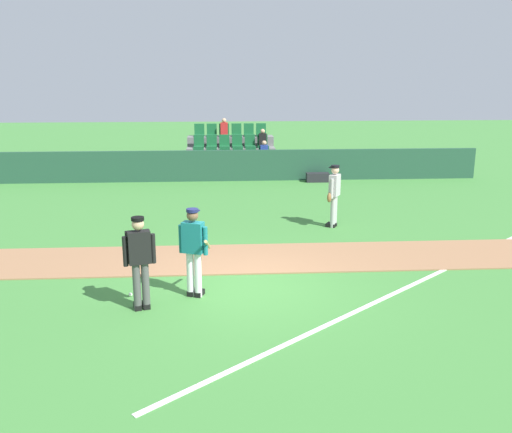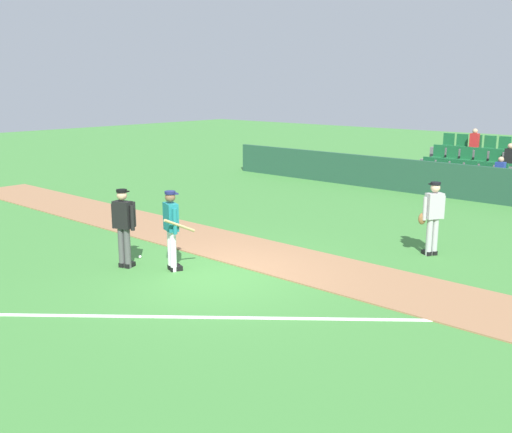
{
  "view_description": "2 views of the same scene",
  "coord_description": "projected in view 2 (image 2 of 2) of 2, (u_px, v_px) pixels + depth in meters",
  "views": [
    {
      "loc": [
        -0.45,
        -10.64,
        4.23
      ],
      "look_at": [
        0.36,
        1.98,
        0.97
      ],
      "focal_mm": 39.12,
      "sensor_mm": 36.0,
      "label": 1
    },
    {
      "loc": [
        8.44,
        -8.27,
        3.98
      ],
      "look_at": [
        -0.2,
        1.42,
        1.01
      ],
      "focal_mm": 40.79,
      "sensor_mm": 36.0,
      "label": 2
    }
  ],
  "objects": [
    {
      "name": "infield_dirt_path",
      "position": [
        272.0,
        257.0,
        13.65
      ],
      "size": [
        28.0,
        2.13,
        0.03
      ],
      "primitive_type": "cube",
      "color": "#9E704C",
      "rests_on": "ground"
    },
    {
      "name": "batter_teal_jersey",
      "position": [
        172.0,
        227.0,
        12.49
      ],
      "size": [
        0.6,
        0.8,
        1.76
      ],
      "color": "white",
      "rests_on": "ground"
    },
    {
      "name": "umpire_home_plate",
      "position": [
        124.0,
        223.0,
        12.71
      ],
      "size": [
        0.57,
        0.39,
        1.76
      ],
      "color": "#4C4C4C",
      "rests_on": "ground"
    },
    {
      "name": "ground_plane",
      "position": [
        219.0,
        275.0,
        12.38
      ],
      "size": [
        80.0,
        80.0,
        0.0
      ],
      "primitive_type": "plane",
      "color": "#42843A"
    },
    {
      "name": "dugout_fence",
      "position": [
        450.0,
        181.0,
        20.66
      ],
      "size": [
        20.0,
        0.16,
        1.24
      ],
      "primitive_type": "cube",
      "color": "#234C38",
      "rests_on": "ground"
    },
    {
      "name": "foul_line_chalk",
      "position": [
        320.0,
        319.0,
        10.06
      ],
      "size": [
        9.28,
        7.76,
        0.01
      ],
      "primitive_type": "cube",
      "rotation": [
        0.0,
        0.0,
        0.7
      ],
      "color": "white",
      "rests_on": "ground"
    },
    {
      "name": "baseball",
      "position": [
        140.0,
        257.0,
        13.57
      ],
      "size": [
        0.07,
        0.07,
        0.07
      ],
      "primitive_type": "sphere",
      "color": "white",
      "rests_on": "ground"
    },
    {
      "name": "runner_grey_jersey",
      "position": [
        433.0,
        216.0,
        13.62
      ],
      "size": [
        0.47,
        0.59,
        1.76
      ],
      "color": "#B2B2B2",
      "rests_on": "ground"
    },
    {
      "name": "stadium_bleachers",
      "position": [
        471.0,
        175.0,
        22.02
      ],
      "size": [
        3.9,
        2.95,
        2.3
      ],
      "color": "slate",
      "rests_on": "ground"
    }
  ]
}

